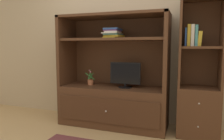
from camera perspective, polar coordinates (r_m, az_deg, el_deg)
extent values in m
plane|color=tan|center=(3.00, -2.35, -16.74)|extent=(8.00, 8.00, 0.00)
cube|color=tan|center=(3.47, 2.25, 10.06)|extent=(6.00, 0.10, 2.80)
cube|color=#4C2D1C|center=(3.25, 0.30, -9.42)|extent=(1.58, 0.55, 0.58)
cube|color=#462A19|center=(3.00, -1.52, -10.80)|extent=(1.45, 0.02, 0.35)
sphere|color=silver|center=(2.99, -1.62, -10.87)|extent=(0.02, 0.02, 0.02)
cube|color=#4C2D1C|center=(3.46, -11.78, 4.98)|extent=(0.05, 0.55, 1.04)
cube|color=#4C2D1C|center=(2.97, 14.43, 4.72)|extent=(0.05, 0.55, 1.04)
cube|color=#4C2D1C|center=(3.38, 1.79, 5.08)|extent=(1.58, 0.02, 1.04)
cube|color=#4C2D1C|center=(3.16, 0.31, 14.11)|extent=(1.58, 0.55, 0.04)
cube|color=#4C2D1C|center=(3.13, 0.31, 8.10)|extent=(1.48, 0.49, 0.04)
cylinder|color=black|center=(3.11, 3.50, -4.54)|extent=(0.20, 0.20, 0.01)
cylinder|color=black|center=(3.11, 3.51, -4.05)|extent=(0.03, 0.03, 0.04)
cube|color=black|center=(3.08, 3.53, -0.83)|extent=(0.44, 0.02, 0.31)
cube|color=black|center=(3.07, 3.46, -0.86)|extent=(0.41, 0.00, 0.28)
cylinder|color=#B26642|center=(3.33, -5.71, -3.21)|extent=(0.09, 0.09, 0.08)
cylinder|color=#3D6B33|center=(3.31, -5.73, -1.17)|extent=(0.01, 0.01, 0.15)
cube|color=#2D7A38|center=(3.31, -5.38, -1.66)|extent=(0.02, 0.06, 0.11)
cube|color=#2D7A38|center=(3.34, -5.54, -1.59)|extent=(0.09, 0.01, 0.10)
cube|color=#2D7A38|center=(3.33, -6.09, -1.62)|extent=(0.02, 0.08, 0.09)
cube|color=#2D7A38|center=(3.30, -5.84, -1.69)|extent=(0.15, 0.03, 0.11)
sphere|color=#C6729E|center=(3.30, -6.03, -0.08)|extent=(0.02, 0.02, 0.02)
sphere|color=#C6729E|center=(3.30, -5.77, -0.49)|extent=(0.03, 0.03, 0.03)
cube|color=gold|center=(3.13, 0.07, 8.56)|extent=(0.22, 0.28, 0.01)
cube|color=gold|center=(3.12, 0.59, 8.95)|extent=(0.25, 0.28, 0.03)
cube|color=teal|center=(3.15, 0.44, 9.37)|extent=(0.22, 0.32, 0.02)
cube|color=silver|center=(3.13, 0.14, 9.69)|extent=(0.23, 0.32, 0.01)
cube|color=silver|center=(3.14, 0.39, 9.98)|extent=(0.22, 0.34, 0.02)
cube|color=purple|center=(3.13, 0.09, 10.33)|extent=(0.19, 0.25, 0.02)
cube|color=#2D519E|center=(3.13, 0.28, 10.73)|extent=(0.22, 0.30, 0.03)
cube|color=#4C2D1C|center=(3.08, 21.78, -10.17)|extent=(0.52, 0.43, 0.65)
sphere|color=silver|center=(2.83, 22.07, -8.24)|extent=(0.02, 0.02, 0.02)
sphere|color=silver|center=(2.91, 21.83, -13.80)|extent=(0.02, 0.02, 0.02)
cube|color=#4C2D1C|center=(2.96, 17.76, 6.83)|extent=(0.03, 0.43, 1.14)
cube|color=#4C2D1C|center=(2.98, 27.17, 6.43)|extent=(0.03, 0.43, 1.14)
cube|color=#4C2D1C|center=(3.16, 22.30, 6.61)|extent=(0.52, 0.02, 1.14)
cube|color=#4C2D1C|center=(2.96, 22.44, 5.55)|extent=(0.46, 0.38, 0.03)
cube|color=#2D519E|center=(2.96, 18.97, 8.24)|extent=(0.02, 0.13, 0.23)
cube|color=gold|center=(2.96, 19.72, 8.62)|extent=(0.04, 0.14, 0.28)
cube|color=silver|center=(2.96, 20.57, 8.56)|extent=(0.04, 0.17, 0.27)
cube|color=teal|center=(2.96, 21.43, 8.46)|extent=(0.03, 0.15, 0.27)
cube|color=gold|center=(2.96, 22.21, 7.66)|extent=(0.06, 0.14, 0.19)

